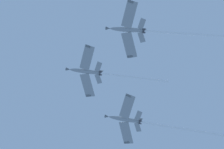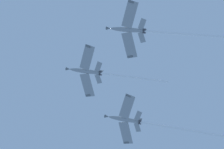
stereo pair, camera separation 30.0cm
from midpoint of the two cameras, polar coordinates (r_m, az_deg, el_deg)
name	(u,v)px [view 2 (the right image)]	position (r m, az deg, el deg)	size (l,w,h in m)	color
jet_lead	(96,73)	(140.72, -2.38, 0.29)	(27.81, 27.61, 12.47)	gray
jet_left_wing	(143,31)	(131.73, 4.50, 6.31)	(31.43, 31.79, 13.87)	gray
jet_right_wing	(144,123)	(141.75, 4.54, -6.95)	(32.54, 31.91, 14.51)	gray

